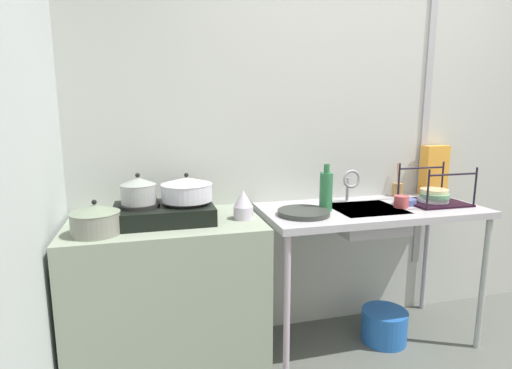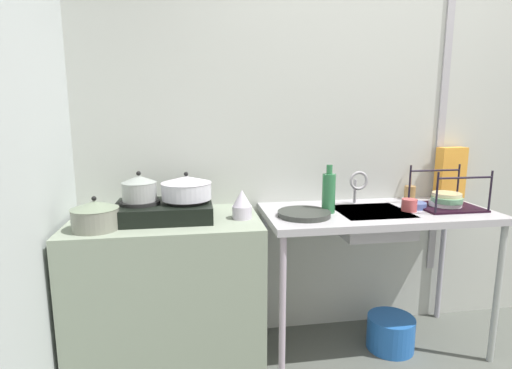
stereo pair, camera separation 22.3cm
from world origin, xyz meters
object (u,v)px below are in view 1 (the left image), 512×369
Objects in this scene: sink_basin at (366,219)px; pot_on_left_burner at (138,190)px; pot_beside_stove at (95,219)px; bucket_on_floor at (384,325)px; pot_on_right_burner at (187,189)px; cup_by_rack at (401,202)px; faucet at (351,181)px; stove at (164,212)px; dish_rack at (434,197)px; utensil_jar at (397,189)px; small_bowl_on_drainboard at (405,202)px; percolator at (243,205)px; frying_pan at (304,213)px; cereal_box at (434,170)px; bottle_by_sink at (326,191)px.

pot_on_left_burner is at bearing 179.36° from sink_basin.
bucket_on_floor is (1.67, 0.10, -0.85)m from pot_beside_stove.
pot_on_right_burner is (0.25, -0.00, -0.00)m from pot_on_left_burner.
faucet is at bearing 138.05° from cup_by_rack.
stove is 1.45× the size of dish_rack.
stove is 1.60m from utensil_jar.
dish_rack is 2.70× the size of small_bowl_on_drainboard.
cup_by_rack reaches higher than small_bowl_on_drainboard.
percolator is 0.45× the size of dish_rack.
cereal_box is at bearing 15.74° from frying_pan.
pot_on_right_burner is 1.07m from faucet.
sink_basin is 3.10× the size of small_bowl_on_drainboard.
pot_on_right_burner is at bearing -179.51° from small_bowl_on_drainboard.
stove is 1.85× the size of bottle_by_sink.
bottle_by_sink is (0.16, 0.06, 0.11)m from frying_pan.
dish_rack reaches higher than faucet.
pot_on_left_burner is 1.73m from utensil_jar.
utensil_jar is 0.78× the size of bucket_on_floor.
bottle_by_sink reaches higher than utensil_jar.
bottle_by_sink is (0.51, 0.05, 0.04)m from percolator.
cereal_box is at bearing 6.98° from pot_on_left_burner.
cup_by_rack is at bearing -4.93° from bottle_by_sink.
pot_on_right_burner is 2.07× the size of small_bowl_on_drainboard.
pot_on_right_burner is 0.32m from percolator.
stove is 0.18m from pot_on_left_burner.
faucet is 0.96m from bucket_on_floor.
bucket_on_floor is at bearing -1.69° from pot_on_left_burner.
faucet reaches higher than percolator.
bottle_by_sink is 0.71m from utensil_jar.
small_bowl_on_drainboard is (1.61, 0.01, -0.16)m from pot_on_left_burner.
sink_basin is at bearing -84.87° from faucet.
pot_beside_stove is 1.26m from bottle_by_sink.
pot_beside_stove is at bearing -176.46° from bucket_on_floor.
percolator is 1.48m from cereal_box.
utensil_jar is (1.59, 0.25, -0.00)m from stove.
stove is at bearing -0.00° from pot_on_left_burner.
stove reaches higher than sink_basin.
pot_beside_stove is 1.53m from faucet.
cup_by_rack is at bearing 3.24° from pot_beside_stove.
percolator reaches higher than bucket_on_floor.
faucet is 0.30m from bottle_by_sink.
percolator is 0.71× the size of utensil_jar.
pot_on_left_burner is 2.08× the size of cup_by_rack.
cereal_box is 1.19× the size of bucket_on_floor.
pot_on_right_burner is at bearing -170.37° from utensil_jar.
small_bowl_on_drainboard is (1.06, 0.07, -0.06)m from percolator.
faucet is (1.05, 0.16, -0.03)m from pot_on_right_burner.
percolator is 0.35m from frying_pan.
small_bowl_on_drainboard reaches higher than bucket_on_floor.
stove is 1.26× the size of sink_basin.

